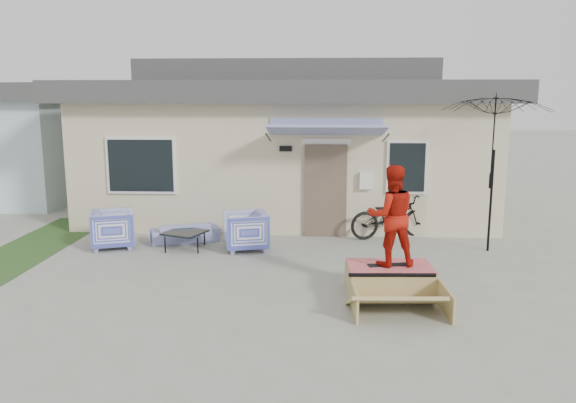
# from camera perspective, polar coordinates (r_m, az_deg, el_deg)

# --- Properties ---
(ground) EXTENTS (90.00, 90.00, 0.00)m
(ground) POSITION_cam_1_polar(r_m,az_deg,el_deg) (8.90, -2.61, -10.40)
(ground) COLOR gray
(ground) RESTS_ON ground
(grass_strip) EXTENTS (1.40, 8.00, 0.01)m
(grass_strip) POSITION_cam_1_polar(r_m,az_deg,el_deg) (12.33, -26.51, -5.49)
(grass_strip) COLOR #26451D
(grass_strip) RESTS_ON ground
(house) EXTENTS (10.80, 8.49, 4.10)m
(house) POSITION_cam_1_polar(r_m,az_deg,el_deg) (16.32, 0.15, 6.24)
(house) COLOR beige
(house) RESTS_ON ground
(loveseat) EXTENTS (1.53, 0.92, 0.58)m
(loveseat) POSITION_cam_1_polar(r_m,az_deg,el_deg) (12.77, -10.23, -2.68)
(loveseat) COLOR #2F3CA0
(loveseat) RESTS_ON ground
(armchair_left) EXTENTS (1.05, 1.08, 0.89)m
(armchair_left) POSITION_cam_1_polar(r_m,az_deg,el_deg) (12.59, -17.06, -2.46)
(armchair_left) COLOR #2F3CA0
(armchair_left) RESTS_ON ground
(armchair_right) EXTENTS (1.00, 1.04, 0.89)m
(armchair_right) POSITION_cam_1_polar(r_m,az_deg,el_deg) (11.90, -4.26, -2.74)
(armchair_right) COLOR #2F3CA0
(armchair_right) RESTS_ON ground
(coffee_table) EXTENTS (0.98, 0.98, 0.37)m
(coffee_table) POSITION_cam_1_polar(r_m,az_deg,el_deg) (12.19, -10.22, -3.82)
(coffee_table) COLOR black
(coffee_table) RESTS_ON ground
(bicycle) EXTENTS (2.02, 1.18, 1.22)m
(bicycle) POSITION_cam_1_polar(r_m,az_deg,el_deg) (13.00, 10.24, -0.99)
(bicycle) COLOR black
(bicycle) RESTS_ON ground
(patio_umbrella) EXTENTS (2.53, 2.41, 2.20)m
(patio_umbrella) POSITION_cam_1_polar(r_m,az_deg,el_deg) (12.27, 19.78, 3.25)
(patio_umbrella) COLOR black
(patio_umbrella) RESTS_ON ground
(skate_ramp) EXTENTS (1.44, 1.87, 0.45)m
(skate_ramp) POSITION_cam_1_polar(r_m,az_deg,el_deg) (9.52, 10.11, -7.69)
(skate_ramp) COLOR tan
(skate_ramp) RESTS_ON ground
(skateboard) EXTENTS (0.74, 0.31, 0.05)m
(skateboard) POSITION_cam_1_polar(r_m,az_deg,el_deg) (9.49, 10.12, -6.19)
(skateboard) COLOR black
(skateboard) RESTS_ON skate_ramp
(skater) EXTENTS (0.87, 0.72, 1.63)m
(skater) POSITION_cam_1_polar(r_m,az_deg,el_deg) (9.28, 10.29, -1.23)
(skater) COLOR #A9150A
(skater) RESTS_ON skateboard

